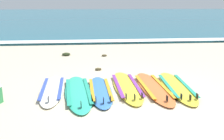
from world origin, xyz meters
TOP-DOWN VIEW (x-y plane):
  - ground_plane at (0.00, 0.00)m, footprint 80.00×80.00m
  - sea at (0.00, 36.58)m, footprint 80.00×60.00m
  - wave_foam_strip at (0.00, 7.03)m, footprint 80.00×0.90m
  - surfboard_0 at (-1.81, 0.39)m, footprint 0.64×2.12m
  - surfboard_1 at (-1.22, 0.17)m, footprint 0.81×2.39m
  - surfboard_2 at (-0.74, 0.21)m, footprint 0.57×2.06m
  - surfboard_3 at (-0.11, 0.44)m, footprint 0.64×2.35m
  - surfboard_4 at (0.49, 0.32)m, footprint 0.67×2.36m
  - surfboard_5 at (1.04, 0.31)m, footprint 0.70×2.34m
  - seaweed_clump_near_shoreline at (-0.71, 2.04)m, footprint 0.19×0.15m
  - seaweed_clump_mid_sand at (-1.82, 4.20)m, footprint 0.31×0.25m
  - seaweed_clump_by_the_boards at (-0.41, 3.94)m, footprint 0.20×0.16m

SIDE VIEW (x-z plane):
  - ground_plane at x=0.00m, z-range 0.00..0.00m
  - seaweed_clump_near_shoreline at x=-0.71m, z-range 0.00..0.07m
  - seaweed_clump_by_the_boards at x=-0.41m, z-range 0.00..0.07m
  - surfboard_1 at x=-1.22m, z-range -0.05..0.13m
  - surfboard_4 at x=0.49m, z-range -0.05..0.13m
  - surfboard_0 at x=-1.81m, z-range -0.05..0.13m
  - surfboard_3 at x=-0.11m, z-range -0.05..0.13m
  - surfboard_5 at x=1.04m, z-range -0.05..0.13m
  - surfboard_2 at x=-0.74m, z-range -0.05..0.13m
  - sea at x=0.00m, z-range 0.00..0.10m
  - seaweed_clump_mid_sand at x=-1.82m, z-range 0.00..0.11m
  - wave_foam_strip at x=0.00m, z-range 0.00..0.11m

